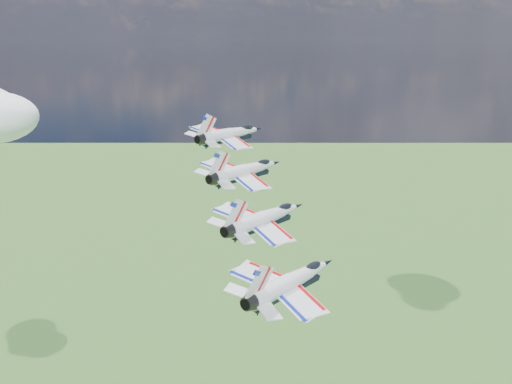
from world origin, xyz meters
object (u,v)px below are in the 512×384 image
Objects in this scene: jet_2 at (266,217)px; jet_3 at (293,280)px; jet_1 at (247,170)px; jet_0 at (232,134)px.

jet_2 is 12.21m from jet_3.
jet_1 is 24.41m from jet_3.
jet_2 is 1.00× the size of jet_3.
jet_0 is 1.00× the size of jet_1.
jet_0 is 36.62m from jet_3.
jet_3 is at bearing -36.71° from jet_0.
jet_2 is (8.87, -7.69, -3.35)m from jet_1.
jet_1 is at bearing 143.29° from jet_3.
jet_3 is (8.87, -7.69, -3.35)m from jet_2.
jet_0 reaches higher than jet_3.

